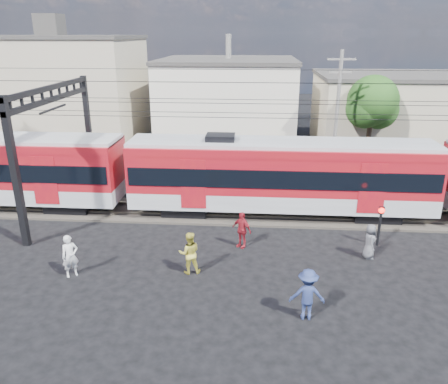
{
  "coord_description": "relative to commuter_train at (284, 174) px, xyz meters",
  "views": [
    {
      "loc": [
        0.74,
        -14.36,
        9.46
      ],
      "look_at": [
        -0.73,
        5.0,
        2.38
      ],
      "focal_mm": 35.0,
      "sensor_mm": 36.0,
      "label": 1
    }
  ],
  "objects": [
    {
      "name": "building_west",
      "position": [
        -19.27,
        16.0,
        2.25
      ],
      "size": [
        14.28,
        10.2,
        9.3
      ],
      "color": "tan",
      "rests_on": "ground"
    },
    {
      "name": "crossing_signal",
      "position": [
        4.31,
        -3.29,
        -1.04
      ],
      "size": [
        0.29,
        0.29,
        1.97
      ],
      "color": "black",
      "rests_on": "ground"
    },
    {
      "name": "pedestrian_b",
      "position": [
        -4.17,
        -6.44,
        -1.49
      ],
      "size": [
        1.02,
        0.87,
        1.83
      ],
      "primitive_type": "imported",
      "rotation": [
        0.0,
        0.0,
        3.36
      ],
      "color": "gold",
      "rests_on": "ground"
    },
    {
      "name": "track_bed",
      "position": [
        -2.27,
        0.0,
        -2.34
      ],
      "size": [
        70.0,
        3.4,
        0.12
      ],
      "primitive_type": "cube",
      "color": "#2D2823",
      "rests_on": "ground"
    },
    {
      "name": "utility_pole_mid",
      "position": [
        3.73,
        7.0,
        2.13
      ],
      "size": [
        1.8,
        0.24,
        8.5
      ],
      "color": "slate",
      "rests_on": "ground"
    },
    {
      "name": "commuter_train",
      "position": [
        0.0,
        0.0,
        0.0
      ],
      "size": [
        50.3,
        3.08,
        4.17
      ],
      "color": "black",
      "rests_on": "ground"
    },
    {
      "name": "rail_near",
      "position": [
        -2.27,
        -0.75,
        -2.22
      ],
      "size": [
        70.0,
        0.12,
        0.12
      ],
      "primitive_type": "cube",
      "color": "#59544C",
      "rests_on": "track_bed"
    },
    {
      "name": "rail_far",
      "position": [
        -2.27,
        0.75,
        -2.22
      ],
      "size": [
        70.0,
        0.12,
        0.12
      ],
      "primitive_type": "cube",
      "color": "#59544C",
      "rests_on": "track_bed"
    },
    {
      "name": "pedestrian_d",
      "position": [
        -2.11,
        -3.93,
        -1.53
      ],
      "size": [
        1.09,
        0.93,
        1.75
      ],
      "primitive_type": "imported",
      "rotation": [
        0.0,
        0.0,
        -0.59
      ],
      "color": "maroon",
      "rests_on": "ground"
    },
    {
      "name": "building_midwest",
      "position": [
        -4.27,
        19.0,
        1.25
      ],
      "size": [
        12.24,
        12.24,
        7.3
      ],
      "color": "beige",
      "rests_on": "ground"
    },
    {
      "name": "ground",
      "position": [
        -2.27,
        -8.0,
        -2.4
      ],
      "size": [
        120.0,
        120.0,
        0.0
      ],
      "primitive_type": "plane",
      "color": "black",
      "rests_on": "ground"
    },
    {
      "name": "pedestrian_c",
      "position": [
        0.37,
        -9.22,
        -1.45
      ],
      "size": [
        1.24,
        0.72,
        1.91
      ],
      "primitive_type": "imported",
      "rotation": [
        0.0,
        0.0,
        3.15
      ],
      "color": "navy",
      "rests_on": "ground"
    },
    {
      "name": "tree_near",
      "position": [
        6.92,
        10.09,
        2.26
      ],
      "size": [
        3.82,
        3.64,
        6.72
      ],
      "color": "#382619",
      "rests_on": "ground"
    },
    {
      "name": "catenary",
      "position": [
        -10.92,
        -0.0,
        2.73
      ],
      "size": [
        70.0,
        9.3,
        7.52
      ],
      "color": "black",
      "rests_on": "ground"
    },
    {
      "name": "pedestrian_a",
      "position": [
        -8.99,
        -7.06,
        -1.5
      ],
      "size": [
        0.79,
        0.74,
        1.81
      ],
      "primitive_type": "imported",
      "rotation": [
        0.0,
        0.0,
        0.63
      ],
      "color": "silver",
      "rests_on": "ground"
    },
    {
      "name": "building_mideast",
      "position": [
        11.73,
        16.0,
        0.75
      ],
      "size": [
        16.32,
        10.2,
        6.3
      ],
      "color": "tan",
      "rests_on": "ground"
    },
    {
      "name": "pedestrian_e",
      "position": [
        3.59,
        -4.56,
        -1.6
      ],
      "size": [
        0.51,
        0.79,
        1.61
      ],
      "primitive_type": "imported",
      "rotation": [
        0.0,
        0.0,
        1.57
      ],
      "color": "#505156",
      "rests_on": "ground"
    }
  ]
}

